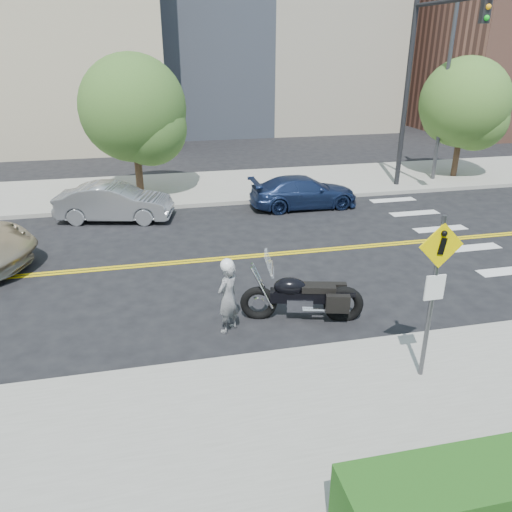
{
  "coord_description": "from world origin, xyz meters",
  "views": [
    {
      "loc": [
        -0.3,
        -12.92,
        5.62
      ],
      "look_at": [
        1.94,
        -2.77,
        1.2
      ],
      "focal_mm": 35.0,
      "sensor_mm": 36.0,
      "label": 1
    }
  ],
  "objects_px": {
    "motorcycle": "(303,286)",
    "motorcyclist": "(228,296)",
    "parked_car_silver": "(114,202)",
    "parked_car_blue": "(304,192)",
    "pedestrian_sign": "(435,284)"
  },
  "relations": [
    {
      "from": "pedestrian_sign",
      "to": "parked_car_silver",
      "type": "height_order",
      "value": "pedestrian_sign"
    },
    {
      "from": "motorcycle",
      "to": "motorcyclist",
      "type": "bearing_deg",
      "value": -160.73
    },
    {
      "from": "parked_car_silver",
      "to": "parked_car_blue",
      "type": "bearing_deg",
      "value": -77.31
    },
    {
      "from": "motorcycle",
      "to": "parked_car_silver",
      "type": "bearing_deg",
      "value": 132.87
    },
    {
      "from": "pedestrian_sign",
      "to": "motorcyclist",
      "type": "xyz_separation_m",
      "value": [
        -3.09,
        2.47,
        -1.13
      ]
    },
    {
      "from": "parked_car_silver",
      "to": "parked_car_blue",
      "type": "distance_m",
      "value": 6.79
    },
    {
      "from": "motorcyclist",
      "to": "parked_car_silver",
      "type": "distance_m",
      "value": 8.42
    },
    {
      "from": "pedestrian_sign",
      "to": "motorcyclist",
      "type": "distance_m",
      "value": 4.11
    },
    {
      "from": "parked_car_silver",
      "to": "pedestrian_sign",
      "type": "bearing_deg",
      "value": -139.09
    },
    {
      "from": "motorcycle",
      "to": "parked_car_silver",
      "type": "relative_size",
      "value": 0.67
    },
    {
      "from": "motorcycle",
      "to": "parked_car_blue",
      "type": "xyz_separation_m",
      "value": [
        2.52,
        7.9,
        -0.21
      ]
    },
    {
      "from": "motorcyclist",
      "to": "motorcycle",
      "type": "bearing_deg",
      "value": 144.17
    },
    {
      "from": "pedestrian_sign",
      "to": "motorcyclist",
      "type": "height_order",
      "value": "pedestrian_sign"
    },
    {
      "from": "motorcyclist",
      "to": "parked_car_blue",
      "type": "relative_size",
      "value": 0.42
    },
    {
      "from": "pedestrian_sign",
      "to": "motorcycle",
      "type": "relative_size",
      "value": 1.15
    }
  ]
}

